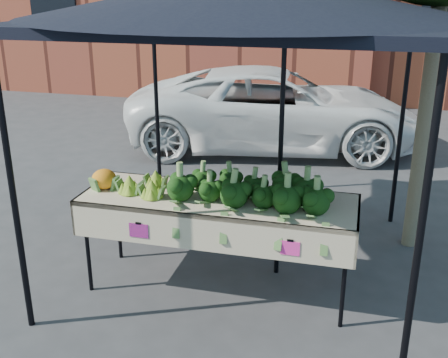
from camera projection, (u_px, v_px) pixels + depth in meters
ground at (237, 298)px, 4.81m from camera, size 90.00×90.00×0.00m
table at (218, 244)px, 4.82m from camera, size 2.41×0.82×0.90m
canopy at (245, 131)px, 4.93m from camera, size 3.16×3.16×2.74m
broccoli_heap at (250, 184)px, 4.57m from camera, size 1.40×0.60×0.29m
romanesco_cluster at (145, 179)px, 4.77m from camera, size 0.45×0.49×0.22m
cauliflower_pair at (104, 178)px, 4.84m from camera, size 0.22×0.22×0.20m
street_tree at (435, 40)px, 5.08m from camera, size 2.18×2.18×4.29m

